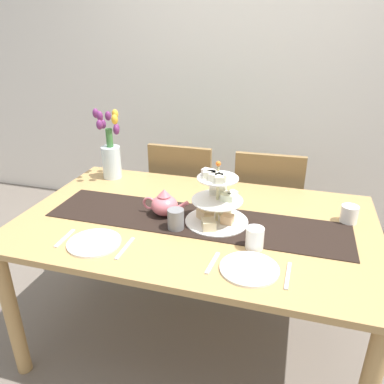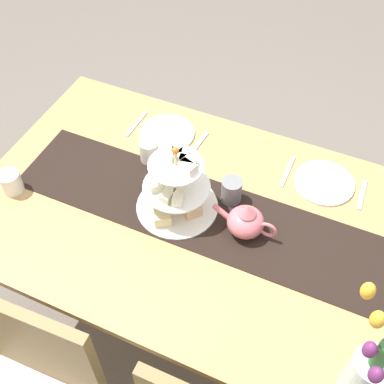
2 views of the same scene
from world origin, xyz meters
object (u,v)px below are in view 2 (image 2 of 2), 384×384
Objects in this scene: teapot at (246,221)px; cream_jug at (11,182)px; tiered_cake_stand at (177,190)px; mug_grey at (231,191)px; dining_table at (202,232)px; mug_white_text at (149,151)px; knife_right at (136,124)px; knife_left at (288,171)px; tulip_vase at (371,368)px; fork_right at (199,143)px; dinner_plate_left at (324,183)px; dinner_plate_right at (167,133)px; fork_left at (362,195)px.

cream_jug is at bearing 11.56° from teapot.
cream_jug is (0.60, 0.18, -0.06)m from tiered_cake_stand.
mug_grey is at bearing -159.15° from cream_jug.
mug_white_text reaches higher than dining_table.
knife_right is 0.22m from mug_white_text.
knife_left reaches higher than dining_table.
tiered_cake_stand is 1.28× the size of teapot.
tulip_vase is at bearing 146.68° from knife_right.
teapot is 0.56× the size of tulip_vase.
mug_grey is at bearing 135.83° from fork_right.
mug_white_text is at bearing 48.52° from fork_right.
dinner_plate_left is at bearing -137.04° from dining_table.
cream_jug is 0.65m from dinner_plate_right.
dining_table is 7.40× the size of dinner_plate_left.
tiered_cake_stand is at bearing -163.66° from cream_jug.
knife_right is (-0.25, -0.51, -0.04)m from cream_jug.
tulip_vase reaches higher than knife_left.
dinner_plate_left is 1.35× the size of knife_right.
dinner_plate_left is at bearing 180.00° from dinner_plate_right.
knife_right is (0.81, 0.00, -0.00)m from dinner_plate_left.
tulip_vase is 0.77m from mug_grey.
cream_jug reaches higher than fork_right.
cream_jug is 0.50× the size of knife_left.
fork_left is at bearing -79.30° from tulip_vase.
dining_table is at bearing 116.00° from fork_right.
dining_table is 17.90× the size of mug_white_text.
teapot is 0.15m from mug_grey.
dining_table is 10.01× the size of knife_right.
dining_table is 0.47m from dinner_plate_right.
mug_grey is (0.58, -0.50, -0.11)m from tulip_vase.
mug_grey is at bearing -118.66° from dining_table.
fork_left and knife_left have the same top height.
dinner_plate_left is 0.69m from mug_white_text.
dining_table is at bearing 33.58° from fork_left.
mug_white_text is at bearing -30.60° from tulip_vase.
mug_grey is (-0.37, 0.22, 0.05)m from dinner_plate_right.
teapot is 1.40× the size of knife_right.
knife_left is at bearing 180.00° from dinner_plate_right.
tiered_cake_stand reaches higher than knife_right.
knife_left is 0.74× the size of dinner_plate_right.
cream_jug is at bearing 43.46° from fork_right.
tiered_cake_stand is 3.20× the size of mug_grey.
tiered_cake_stand is 2.03× the size of fork_right.
tiered_cake_stand reaches higher than fork_left.
tulip_vase is 2.82× the size of fork_left.
knife_left is (0.14, 0.00, -0.00)m from dinner_plate_left.
fork_left is at bearing -146.42° from dining_table.
fork_right is 0.22m from mug_white_text.
dinner_plate_right is (0.67, 0.00, 0.00)m from dinner_plate_left.
mug_white_text is (0.81, 0.16, 0.04)m from fork_left.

